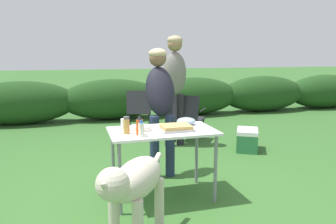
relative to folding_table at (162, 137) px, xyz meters
name	(u,v)px	position (x,y,z in m)	size (l,w,h in m)	color
ground_plane	(163,197)	(0.00, 0.00, -0.66)	(60.00, 60.00, 0.00)	#336028
shrub_hedge	(113,99)	(0.00, 4.45, -0.19)	(14.40, 0.90, 0.94)	#1E4219
folding_table	(162,137)	(0.00, 0.00, 0.00)	(1.10, 0.64, 0.74)	white
food_tray	(176,128)	(0.13, -0.04, 0.10)	(0.34, 0.28, 0.06)	#9E9EA3
plate_stack	(141,128)	(-0.22, 0.06, 0.10)	(0.22, 0.22, 0.04)	white
mixing_bowl	(186,121)	(0.33, 0.18, 0.12)	(0.21, 0.21, 0.08)	#99B2CC
paper_cup_stack	(125,124)	(-0.38, 0.11, 0.14)	(0.08, 0.08, 0.12)	white
spice_jar	(126,125)	(-0.38, -0.06, 0.16)	(0.06, 0.06, 0.17)	#B2893D
mayo_bottle	(141,128)	(-0.27, -0.22, 0.16)	(0.06, 0.06, 0.17)	silver
hot_sauce_bottle	(140,126)	(-0.27, -0.14, 0.17)	(0.07, 0.07, 0.20)	#CC4214
standing_person_with_beanie	(160,97)	(0.16, 0.68, 0.33)	(0.38, 0.49, 1.59)	#232D4C
standing_person_in_red_jacket	(175,78)	(0.73, 1.90, 0.47)	(0.42, 0.32, 1.81)	black
dog	(134,185)	(-0.46, -0.88, -0.12)	(0.69, 0.90, 0.79)	beige
camp_chair_green_behind_table	(139,108)	(0.34, 3.02, -0.20)	(0.58, 0.67, 0.83)	#232328
camp_chair_near_hedge	(188,115)	(1.02, 2.05, -0.20)	(0.72, 0.75, 0.83)	#232328
cooler_box	(247,140)	(1.76, 1.31, -0.49)	(0.52, 0.58, 0.34)	#286B3D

